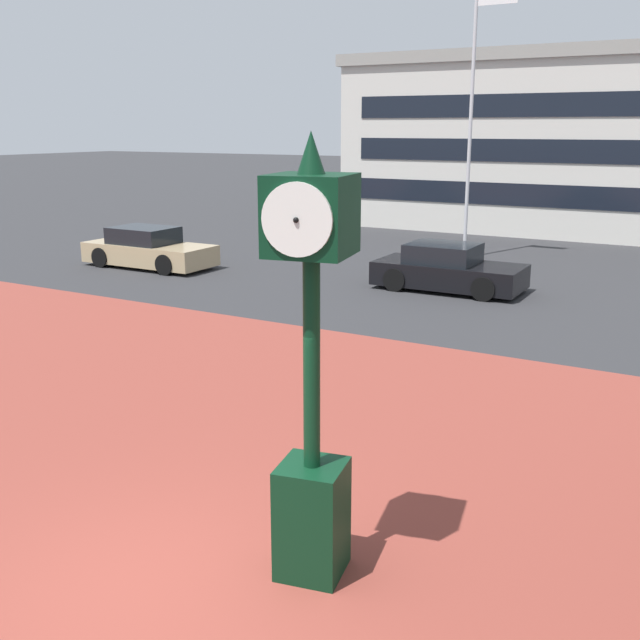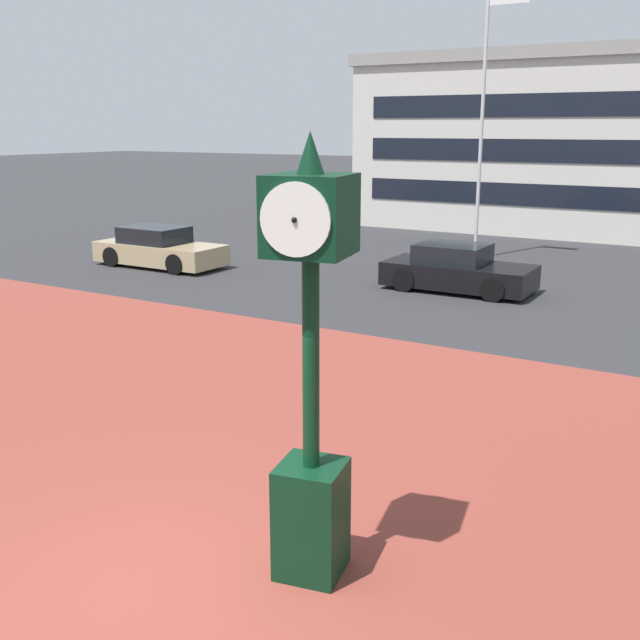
# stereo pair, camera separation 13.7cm
# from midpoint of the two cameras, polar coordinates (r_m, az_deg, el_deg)

# --- Properties ---
(ground_plane) EXTENTS (200.00, 200.00, 0.00)m
(ground_plane) POSITION_cam_midpoint_polar(r_m,az_deg,el_deg) (7.92, -13.54, -19.67)
(ground_plane) COLOR #2D2D30
(plaza_brick_paving) EXTENTS (44.00, 13.35, 0.01)m
(plaza_brick_paving) POSITION_cam_midpoint_polar(r_m,az_deg,el_deg) (9.73, -2.56, -12.32)
(plaza_brick_paving) COLOR brown
(plaza_brick_paving) RESTS_ON ground
(street_clock) EXTENTS (0.85, 0.90, 4.37)m
(street_clock) POSITION_cam_midpoint_polar(r_m,az_deg,el_deg) (7.13, -1.19, -4.53)
(street_clock) COLOR black
(street_clock) RESTS_ON ground
(car_street_near) EXTENTS (4.05, 1.96, 1.28)m
(car_street_near) POSITION_cam_midpoint_polar(r_m,az_deg,el_deg) (20.97, 9.53, 3.82)
(car_street_near) COLOR black
(car_street_near) RESTS_ON ground
(car_street_mid) EXTENTS (4.34, 1.84, 1.28)m
(car_street_mid) POSITION_cam_midpoint_polar(r_m,az_deg,el_deg) (24.79, -13.13, 5.27)
(car_street_mid) COLOR tan
(car_street_mid) RESTS_ON ground
(flagpole_primary) EXTENTS (1.40, 0.14, 9.25)m
(flagpole_primary) POSITION_cam_midpoint_polar(r_m,az_deg,el_deg) (25.99, 11.60, 16.20)
(flagpole_primary) COLOR silver
(flagpole_primary) RESTS_ON ground
(civic_building) EXTENTS (21.16, 15.24, 7.45)m
(civic_building) POSITION_cam_midpoint_polar(r_m,az_deg,el_deg) (38.26, 21.32, 12.59)
(civic_building) COLOR beige
(civic_building) RESTS_ON ground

